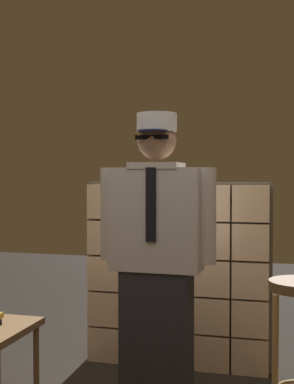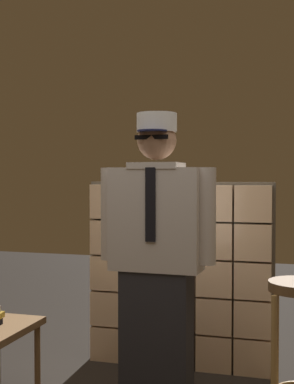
# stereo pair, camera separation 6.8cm
# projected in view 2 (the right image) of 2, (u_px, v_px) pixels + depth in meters

# --- Properties ---
(glass_block_wall) EXTENTS (1.31, 0.10, 1.31)m
(glass_block_wall) POSITION_uv_depth(u_px,v_px,m) (178.00, 276.00, 3.73)
(glass_block_wall) COLOR #E0B78C
(glass_block_wall) RESTS_ON ground
(standing_person) EXTENTS (0.67, 0.29, 1.68)m
(standing_person) POSITION_uv_depth(u_px,v_px,m) (157.00, 258.00, 3.00)
(standing_person) COLOR #28282D
(standing_person) RESTS_ON ground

